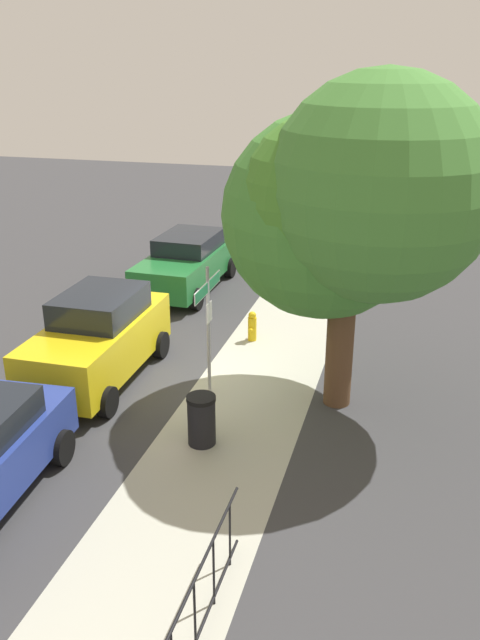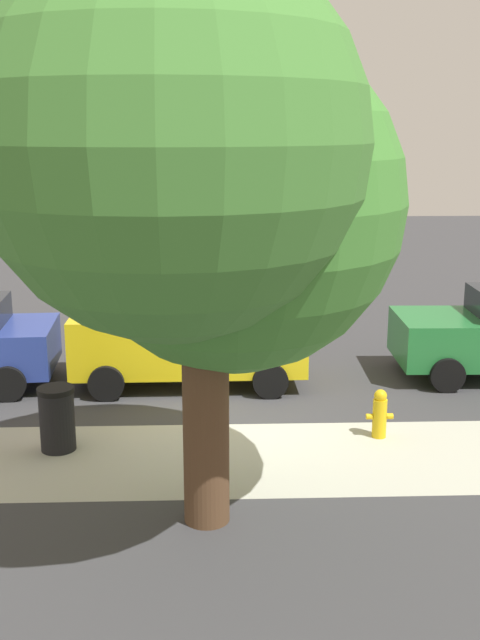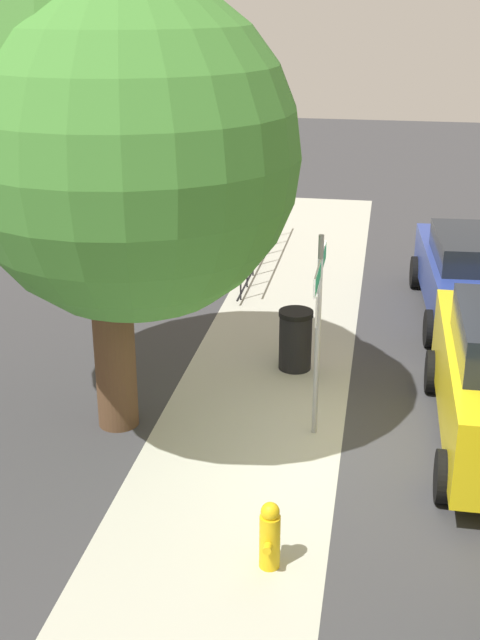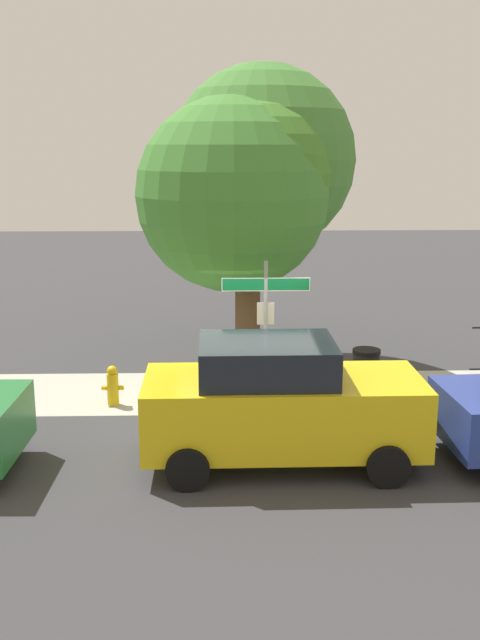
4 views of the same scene
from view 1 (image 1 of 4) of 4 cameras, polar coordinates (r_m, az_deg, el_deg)
The scene contains 8 objects.
ground_plane at distance 14.81m, azimuth -3.62°, elevation -5.21°, with size 60.00×60.00×0.00m, color #38383A.
sidewalk_strip at distance 12.80m, azimuth -0.97°, elevation -9.85°, with size 24.00×2.60×0.00m, color #AEAF9F.
street_sign at distance 13.56m, azimuth -2.77°, elevation 1.07°, with size 1.63×0.07×2.81m.
shade_tree at distance 12.57m, azimuth 9.53°, elevation 10.06°, with size 4.76×5.14×6.61m.
car_green at distance 20.34m, azimuth -4.62°, elevation 5.03°, with size 4.69×2.13×1.70m.
car_yellow at distance 14.78m, azimuth -12.18°, elevation -1.53°, with size 4.29×2.02×1.97m.
fire_hydrant at distance 16.66m, azimuth 1.07°, elevation -0.54°, with size 0.42×0.22×0.78m.
trash_bin at distance 12.31m, azimuth -3.35°, elevation -8.62°, with size 0.55×0.55×0.98m.
Camera 1 is at (12.44, 4.41, 6.72)m, focal length 36.96 mm.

